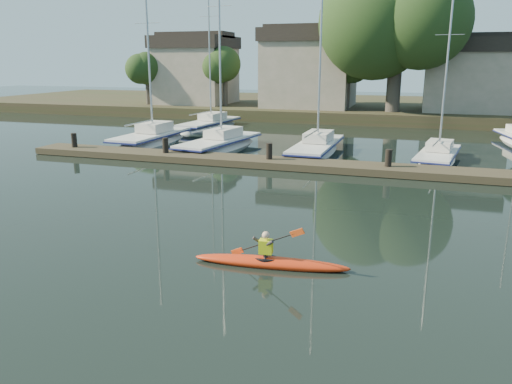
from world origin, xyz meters
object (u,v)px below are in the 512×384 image
(sailboat_3, at_px, (437,164))
(sailboat_0, at_px, (152,147))
(sailboat_1, at_px, (220,152))
(dock, at_px, (326,166))
(sailboat_5, at_px, (210,130))
(sailboat_2, at_px, (316,156))
(kayak, at_px, (270,260))

(sailboat_3, bearing_deg, sailboat_0, -173.03)
(sailboat_1, bearing_deg, sailboat_3, 8.91)
(dock, bearing_deg, sailboat_5, 132.41)
(sailboat_2, distance_m, sailboat_5, 13.49)
(sailboat_1, bearing_deg, dock, -19.79)
(sailboat_1, height_order, sailboat_5, sailboat_5)
(dock, xyz_separation_m, sailboat_3, (5.40, 4.06, -0.38))
(sailboat_2, xyz_separation_m, sailboat_5, (-10.49, 8.49, 0.00))
(sailboat_0, height_order, sailboat_5, sailboat_5)
(sailboat_5, bearing_deg, kayak, -57.58)
(dock, xyz_separation_m, sailboat_5, (-11.89, 13.02, -0.39))
(sailboat_0, distance_m, sailboat_3, 17.94)
(sailboat_2, bearing_deg, sailboat_1, -174.59)
(sailboat_5, bearing_deg, sailboat_3, -21.24)
(sailboat_1, relative_size, sailboat_5, 0.98)
(dock, bearing_deg, sailboat_1, 151.33)
(sailboat_0, bearing_deg, kayak, -49.98)
(kayak, height_order, sailboat_3, sailboat_3)
(kayak, relative_size, dock, 0.13)
(kayak, relative_size, sailboat_5, 0.29)
(sailboat_0, bearing_deg, sailboat_5, 87.98)
(sailboat_5, bearing_deg, dock, -41.45)
(sailboat_1, distance_m, sailboat_3, 12.82)
(sailboat_1, relative_size, sailboat_2, 0.97)
(sailboat_2, bearing_deg, dock, -71.79)
(dock, height_order, sailboat_5, sailboat_5)
(sailboat_1, xyz_separation_m, sailboat_5, (-4.47, 8.96, 0.01))
(sailboat_5, bearing_deg, sailboat_1, -57.34)
(dock, height_order, sailboat_3, sailboat_3)
(sailboat_0, bearing_deg, sailboat_1, -4.27)
(kayak, relative_size, sailboat_0, 0.32)
(sailboat_2, bearing_deg, sailboat_0, -179.68)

